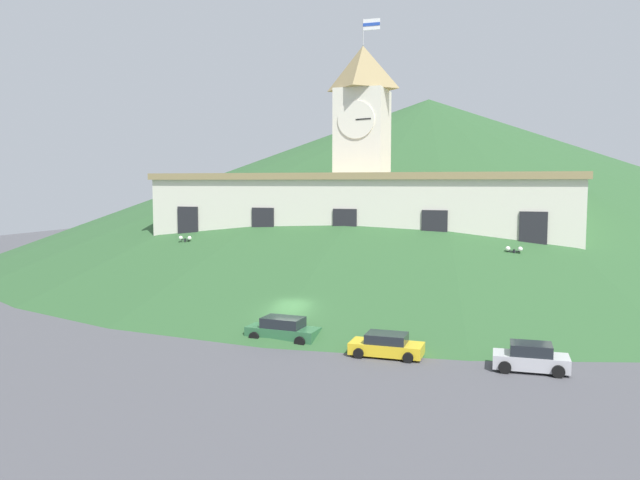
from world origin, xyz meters
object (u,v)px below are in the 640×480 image
street_lamp_right (514,265)px  pedestrian (360,304)px  street_lamp_far_right (185,252)px  car_silver_hatch (531,358)px  car_green_wagon (283,330)px  car_blue_van (226,294)px  car_yellow_coupe (387,346)px  street_lamp_center (333,258)px

street_lamp_right → pedestrian: 12.08m
street_lamp_far_right → car_silver_hatch: bearing=-26.5°
car_green_wagon → car_silver_hatch: 14.94m
car_blue_van → pedestrian: car_blue_van is taller
car_green_wagon → car_silver_hatch: (14.87, -1.50, -0.03)m
car_blue_van → car_yellow_coupe: bearing=143.6°
street_lamp_center → car_yellow_coupe: street_lamp_center is taller
car_green_wagon → car_yellow_coupe: car_green_wagon is taller
street_lamp_far_right → street_lamp_center: 14.08m
street_lamp_far_right → pedestrian: (17.63, -4.45, -2.85)m
street_lamp_far_right → car_green_wagon: size_ratio=1.11×
street_lamp_right → street_lamp_far_right: bearing=180.0°
street_lamp_right → pedestrian: (-10.87, -4.45, -2.85)m
street_lamp_right → pedestrian: street_lamp_right is taller
street_lamp_center → car_silver_hatch: (15.75, -14.87, -3.09)m
street_lamp_center → car_silver_hatch: size_ratio=1.32×
street_lamp_far_right → pedestrian: street_lamp_far_right is taller
car_silver_hatch → car_blue_van: car_blue_van is taller
street_lamp_center → pedestrian: size_ratio=3.14×
car_yellow_coupe → pedestrian: pedestrian is taller
car_silver_hatch → car_yellow_coupe: bearing=175.2°
car_green_wagon → car_blue_van: 12.83m
car_blue_van → pedestrian: size_ratio=3.11×
street_lamp_far_right → street_lamp_right: 28.49m
car_silver_hatch → pedestrian: pedestrian is taller
car_silver_hatch → car_blue_van: bearing=152.7°
street_lamp_far_right → car_blue_van: 7.89m
street_lamp_right → car_blue_van: 22.85m
street_lamp_center → street_lamp_right: 14.41m
street_lamp_center → car_silver_hatch: 21.88m
street_lamp_center → pedestrian: 6.37m
car_silver_hatch → street_lamp_far_right: bearing=150.8°
car_blue_van → street_lamp_center: bearing=-155.5°
car_yellow_coupe → car_silver_hatch: bearing=-2.6°
street_lamp_far_right → pedestrian: size_ratio=3.12×
street_lamp_right → car_yellow_coupe: 16.30m
car_green_wagon → car_silver_hatch: size_ratio=1.18×
street_lamp_far_right → car_blue_van: street_lamp_far_right is taller
car_green_wagon → car_blue_van: car_blue_van is taller
street_lamp_far_right → street_lamp_right: street_lamp_far_right is taller
street_lamp_right → car_silver_hatch: street_lamp_right is taller
car_blue_van → pedestrian: (11.45, -0.42, -0.06)m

